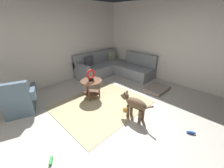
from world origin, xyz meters
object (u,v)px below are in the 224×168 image
at_px(dog_toy_rope, 51,161).
at_px(dog_toy_bone, 191,132).
at_px(dog, 134,104).
at_px(dog_toy_ball, 125,109).
at_px(side_table, 91,85).
at_px(dog_bed_mat, 156,89).
at_px(armchair, 19,102).
at_px(torus_sculpture, 91,75).
at_px(sectional_couch, 113,68).

distance_m(dog_toy_rope, dog_toy_bone, 2.65).
distance_m(dog, dog_toy_ball, 0.46).
height_order(side_table, dog_bed_mat, side_table).
xyz_separation_m(armchair, dog_toy_bone, (2.17, -3.20, -0.29)).
bearing_deg(armchair, torus_sculpture, -0.66).
distance_m(sectional_couch, dog_toy_bone, 3.63).
xyz_separation_m(torus_sculpture, dog_toy_bone, (0.49, -2.55, -0.68)).
bearing_deg(armchair, dog, -28.99).
bearing_deg(dog_bed_mat, torus_sculpture, 147.80).
xyz_separation_m(sectional_couch, dog_toy_ball, (-1.61, -1.94, -0.24)).
height_order(side_table, dog_toy_ball, side_table).
xyz_separation_m(dog_bed_mat, dog, (-1.66, -0.31, 0.33)).
bearing_deg(dog, dog_toy_ball, 76.94).
height_order(torus_sculpture, dog, torus_sculpture).
height_order(armchair, side_table, armchair).
distance_m(armchair, dog_toy_bone, 3.87).
relative_size(torus_sculpture, dog, 0.38).
height_order(dog_toy_ball, dog_toy_rope, dog_toy_ball).
relative_size(armchair, dog_toy_rope, 6.72).
bearing_deg(dog, torus_sculpture, 91.11).
bearing_deg(dog, sectional_couch, 50.75).
distance_m(dog_bed_mat, dog_toy_bone, 1.92).
distance_m(dog_bed_mat, dog_toy_rope, 3.51).
xyz_separation_m(dog_toy_rope, dog_toy_bone, (2.24, -1.41, 0.00)).
height_order(sectional_couch, dog_bed_mat, sectional_couch).
distance_m(side_table, dog_toy_ball, 1.18).
bearing_deg(dog_toy_bone, armchair, 124.11).
bearing_deg(dog, dog_bed_mat, 7.90).
xyz_separation_m(sectional_couch, dog_bed_mat, (-0.01, -1.94, -0.24)).
height_order(dog_bed_mat, dog, dog).
bearing_deg(side_table, dog_toy_bone, -79.07).
distance_m(dog, dog_toy_rope, 1.90).
height_order(sectional_couch, torus_sculpture, sectional_couch).
xyz_separation_m(sectional_couch, armchair, (-3.44, -0.19, 0.03)).
relative_size(dog_toy_ball, dog_toy_bone, 0.53).
xyz_separation_m(side_table, dog_toy_rope, (-1.75, -1.15, -0.39)).
xyz_separation_m(armchair, dog_toy_rope, (-0.07, -1.79, -0.30)).
relative_size(side_table, dog_bed_mat, 0.75).
bearing_deg(torus_sculpture, side_table, 63.43).
bearing_deg(dog_toy_rope, dog_bed_mat, 0.62).
distance_m(torus_sculpture, dog_toy_rope, 2.20).
height_order(dog_toy_rope, dog_toy_bone, dog_toy_bone).
relative_size(armchair, dog_bed_mat, 1.20).
xyz_separation_m(torus_sculpture, dog_bed_mat, (1.76, -1.11, -0.67)).
relative_size(dog_toy_rope, dog_toy_bone, 0.79).
height_order(dog_bed_mat, dog_toy_bone, dog_bed_mat).
distance_m(dog_toy_ball, dog_toy_rope, 1.90).
bearing_deg(torus_sculpture, dog_bed_mat, -32.20).
bearing_deg(armchair, sectional_couch, 23.58).
relative_size(sectional_couch, armchair, 2.35).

